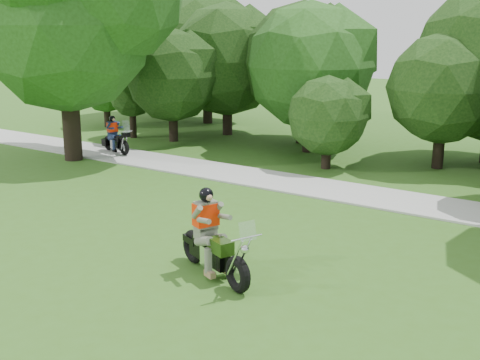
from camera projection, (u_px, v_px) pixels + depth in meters
The scene contains 6 objects.
ground at pixel (168, 278), 12.16m from camera, with size 100.00×100.00×0.00m, color #35601B.
walkway at pixel (340, 191), 18.53m from camera, with size 60.00×2.20×0.06m, color #A2A29C.
tree_line at pixel (466, 66), 22.07m from camera, with size 39.25×12.30×7.30m.
big_tree_west at pixel (70, 4), 22.02m from camera, with size 8.64×6.56×9.96m.
chopper_motorcycle at pixel (211, 244), 12.17m from camera, with size 2.44×1.36×1.80m.
touring_motorcycle at pixel (114, 139), 24.12m from camera, with size 1.90×0.93×1.47m.
Camera 1 is at (7.62, -8.47, 4.90)m, focal length 45.00 mm.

